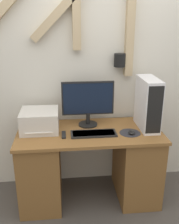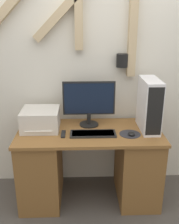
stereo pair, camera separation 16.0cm
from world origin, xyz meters
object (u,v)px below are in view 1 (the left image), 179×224
monitor (88,101)px  printer (40,120)px  computer_tower (148,104)px  keyboard (94,134)px  remote_control (64,135)px  mouse (132,132)px

monitor → printer: 0.52m
computer_tower → printer: size_ratio=1.40×
keyboard → remote_control: size_ratio=2.91×
keyboard → mouse: 0.37m
mouse → computer_tower: size_ratio=0.17×
computer_tower → printer: 1.08m
keyboard → printer: printer is taller
monitor → printer: monitor is taller
keyboard → printer: 0.55m
computer_tower → printer: (-1.07, 0.05, -0.15)m
keyboard → computer_tower: (0.56, 0.12, 0.25)m
computer_tower → monitor: bearing=167.9°
keyboard → remote_control: (-0.29, 0.01, -0.00)m
computer_tower → remote_control: computer_tower is taller
monitor → printer: bearing=-171.0°
keyboard → remote_control: keyboard is taller
monitor → computer_tower: size_ratio=1.03×
mouse → printer: 0.91m
keyboard → printer: bearing=162.3°
monitor → mouse: monitor is taller
monitor → computer_tower: 0.60m
printer → monitor: bearing=9.0°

